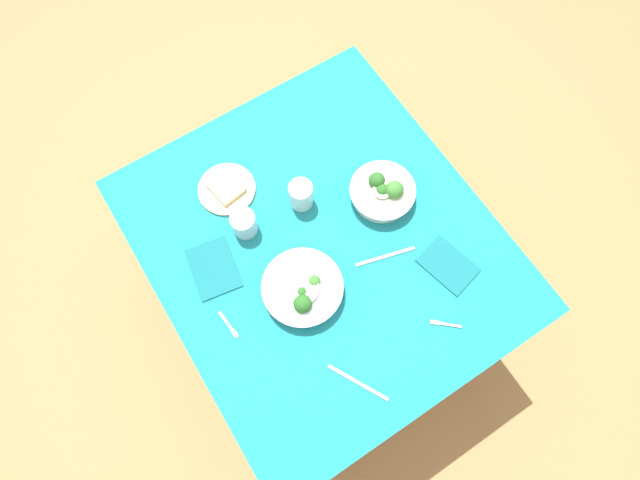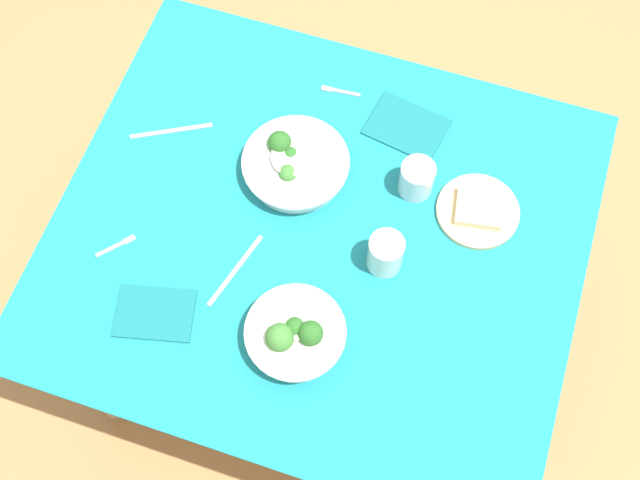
{
  "view_description": "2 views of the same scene",
  "coord_description": "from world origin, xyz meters",
  "px_view_note": "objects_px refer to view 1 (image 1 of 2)",
  "views": [
    {
      "loc": [
        -0.49,
        0.32,
        2.32
      ],
      "look_at": [
        0.0,
        0.01,
        0.74
      ],
      "focal_mm": 29.49,
      "sensor_mm": 36.0,
      "label": 1
    },
    {
      "loc": [
        0.25,
        -0.76,
        2.43
      ],
      "look_at": [
        0.01,
        -0.03,
        0.74
      ],
      "focal_mm": 46.15,
      "sensor_mm": 36.0,
      "label": 2
    }
  ],
  "objects_px": {
    "table_knife_right": "(358,383)",
    "napkin_folded_lower": "(448,265)",
    "broccoli_bowl_near": "(383,192)",
    "water_glass_center": "(244,223)",
    "napkin_folded_upper": "(214,268)",
    "fork_by_near_bowl": "(444,324)",
    "fork_by_far_bowl": "(229,326)",
    "water_glass_side": "(301,195)",
    "broccoli_bowl_far": "(303,289)",
    "table_knife_left": "(385,256)",
    "bread_side_plate": "(227,189)"
  },
  "relations": [
    {
      "from": "water_glass_center",
      "to": "fork_by_far_bowl",
      "type": "xyz_separation_m",
      "value": [
        -0.26,
        0.21,
        -0.04
      ]
    },
    {
      "from": "napkin_folded_upper",
      "to": "table_knife_right",
      "type": "bearing_deg",
      "value": -160.71
    },
    {
      "from": "bread_side_plate",
      "to": "broccoli_bowl_far",
      "type": "bearing_deg",
      "value": -176.3
    },
    {
      "from": "broccoli_bowl_near",
      "to": "table_knife_left",
      "type": "xyz_separation_m",
      "value": [
        -0.18,
        0.11,
        -0.04
      ]
    },
    {
      "from": "broccoli_bowl_near",
      "to": "fork_by_far_bowl",
      "type": "xyz_separation_m",
      "value": [
        -0.11,
        0.65,
        -0.03
      ]
    },
    {
      "from": "broccoli_bowl_far",
      "to": "table_knife_left",
      "type": "relative_size",
      "value": 1.25
    },
    {
      "from": "broccoli_bowl_far",
      "to": "broccoli_bowl_near",
      "type": "xyz_separation_m",
      "value": [
        0.14,
        -0.4,
        0.01
      ]
    },
    {
      "from": "bread_side_plate",
      "to": "water_glass_center",
      "type": "xyz_separation_m",
      "value": [
        -0.16,
        0.02,
        0.04
      ]
    },
    {
      "from": "table_knife_left",
      "to": "napkin_folded_upper",
      "type": "height_order",
      "value": "napkin_folded_upper"
    },
    {
      "from": "napkin_folded_upper",
      "to": "fork_by_far_bowl",
      "type": "bearing_deg",
      "value": 165.6
    },
    {
      "from": "water_glass_center",
      "to": "napkin_folded_lower",
      "type": "bearing_deg",
      "value": -133.68
    },
    {
      "from": "bread_side_plate",
      "to": "water_glass_side",
      "type": "bearing_deg",
      "value": -132.07
    },
    {
      "from": "water_glass_center",
      "to": "table_knife_left",
      "type": "height_order",
      "value": "water_glass_center"
    },
    {
      "from": "water_glass_side",
      "to": "fork_by_near_bowl",
      "type": "relative_size",
      "value": 1.3
    },
    {
      "from": "broccoli_bowl_far",
      "to": "water_glass_center",
      "type": "relative_size",
      "value": 2.79
    },
    {
      "from": "fork_by_far_bowl",
      "to": "table_knife_right",
      "type": "xyz_separation_m",
      "value": [
        -0.36,
        -0.24,
        -0.0
      ]
    },
    {
      "from": "table_knife_right",
      "to": "napkin_folded_lower",
      "type": "height_order",
      "value": "napkin_folded_lower"
    },
    {
      "from": "water_glass_center",
      "to": "water_glass_side",
      "type": "xyz_separation_m",
      "value": [
        -0.02,
        -0.21,
        0.01
      ]
    },
    {
      "from": "broccoli_bowl_near",
      "to": "fork_by_far_bowl",
      "type": "bearing_deg",
      "value": 99.35
    },
    {
      "from": "water_glass_side",
      "to": "water_glass_center",
      "type": "bearing_deg",
      "value": 85.82
    },
    {
      "from": "broccoli_bowl_far",
      "to": "table_knife_left",
      "type": "height_order",
      "value": "broccoli_bowl_far"
    },
    {
      "from": "fork_by_far_bowl",
      "to": "napkin_folded_upper",
      "type": "xyz_separation_m",
      "value": [
        0.19,
        -0.05,
        0.0
      ]
    },
    {
      "from": "water_glass_side",
      "to": "fork_by_near_bowl",
      "type": "distance_m",
      "value": 0.62
    },
    {
      "from": "broccoli_bowl_far",
      "to": "napkin_folded_lower",
      "type": "distance_m",
      "value": 0.48
    },
    {
      "from": "water_glass_side",
      "to": "table_knife_right",
      "type": "distance_m",
      "value": 0.62
    },
    {
      "from": "broccoli_bowl_far",
      "to": "bread_side_plate",
      "type": "xyz_separation_m",
      "value": [
        0.44,
        0.03,
        -0.02
      ]
    },
    {
      "from": "napkin_folded_lower",
      "to": "water_glass_side",
      "type": "bearing_deg",
      "value": 31.75
    },
    {
      "from": "fork_by_far_bowl",
      "to": "fork_by_near_bowl",
      "type": "bearing_deg",
      "value": 52.94
    },
    {
      "from": "water_glass_side",
      "to": "fork_by_near_bowl",
      "type": "height_order",
      "value": "water_glass_side"
    },
    {
      "from": "bread_side_plate",
      "to": "table_knife_left",
      "type": "height_order",
      "value": "bread_side_plate"
    },
    {
      "from": "table_knife_right",
      "to": "napkin_folded_upper",
      "type": "height_order",
      "value": "napkin_folded_upper"
    },
    {
      "from": "napkin_folded_lower",
      "to": "fork_by_near_bowl",
      "type": "bearing_deg",
      "value": 139.21
    },
    {
      "from": "broccoli_bowl_far",
      "to": "table_knife_left",
      "type": "xyz_separation_m",
      "value": [
        -0.04,
        -0.29,
        -0.03
      ]
    },
    {
      "from": "broccoli_bowl_near",
      "to": "water_glass_center",
      "type": "height_order",
      "value": "broccoli_bowl_near"
    },
    {
      "from": "table_knife_left",
      "to": "napkin_folded_upper",
      "type": "bearing_deg",
      "value": -13.17
    },
    {
      "from": "water_glass_side",
      "to": "fork_by_far_bowl",
      "type": "xyz_separation_m",
      "value": [
        -0.24,
        0.41,
        -0.05
      ]
    },
    {
      "from": "water_glass_side",
      "to": "table_knife_right",
      "type": "xyz_separation_m",
      "value": [
        -0.6,
        0.17,
        -0.05
      ]
    },
    {
      "from": "bread_side_plate",
      "to": "fork_by_far_bowl",
      "type": "bearing_deg",
      "value": 151.71
    },
    {
      "from": "broccoli_bowl_far",
      "to": "table_knife_left",
      "type": "bearing_deg",
      "value": -98.7
    },
    {
      "from": "bread_side_plate",
      "to": "water_glass_center",
      "type": "distance_m",
      "value": 0.16
    },
    {
      "from": "water_glass_side",
      "to": "napkin_folded_upper",
      "type": "relative_size",
      "value": 0.56
    },
    {
      "from": "fork_by_far_bowl",
      "to": "fork_by_near_bowl",
      "type": "relative_size",
      "value": 1.26
    },
    {
      "from": "water_glass_side",
      "to": "napkin_folded_lower",
      "type": "xyz_separation_m",
      "value": [
        -0.45,
        -0.28,
        -0.05
      ]
    },
    {
      "from": "fork_by_far_bowl",
      "to": "table_knife_left",
      "type": "bearing_deg",
      "value": 77.13
    },
    {
      "from": "fork_by_near_bowl",
      "to": "table_knife_left",
      "type": "relative_size",
      "value": 0.39
    },
    {
      "from": "broccoli_bowl_far",
      "to": "broccoli_bowl_near",
      "type": "relative_size",
      "value": 1.16
    },
    {
      "from": "broccoli_bowl_near",
      "to": "napkin_folded_lower",
      "type": "bearing_deg",
      "value": -172.94
    },
    {
      "from": "napkin_folded_upper",
      "to": "fork_by_near_bowl",
      "type": "bearing_deg",
      "value": -136.62
    },
    {
      "from": "broccoli_bowl_near",
      "to": "water_glass_side",
      "type": "xyz_separation_m",
      "value": [
        0.13,
        0.24,
        0.01
      ]
    },
    {
      "from": "table_knife_left",
      "to": "water_glass_center",
      "type": "bearing_deg",
      "value": -29.38
    }
  ]
}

